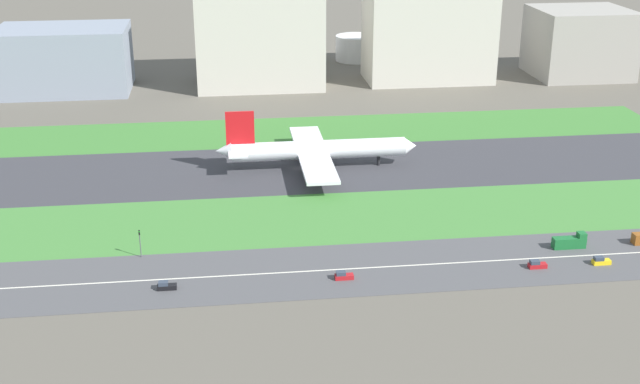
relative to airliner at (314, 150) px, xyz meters
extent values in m
plane|color=#5B564C|center=(-5.31, 0.00, -6.23)|extent=(800.00, 800.00, 0.00)
cube|color=#38383D|center=(-5.31, 0.00, -6.18)|extent=(280.00, 46.00, 0.10)
cube|color=#3D7A33|center=(-5.31, 41.00, -6.18)|extent=(280.00, 36.00, 0.10)
cube|color=#427F38|center=(-5.31, -41.00, -6.18)|extent=(280.00, 36.00, 0.10)
cube|color=#4C4C4F|center=(-5.31, -73.00, -6.18)|extent=(280.00, 28.00, 0.10)
cube|color=silver|center=(-5.31, -73.00, -6.13)|extent=(266.00, 0.50, 0.01)
cylinder|color=white|center=(1.68, 0.00, 0.07)|extent=(56.00, 6.00, 6.00)
cone|color=white|center=(31.68, 0.00, 0.07)|extent=(4.00, 5.70, 5.70)
cone|color=white|center=(-28.82, 0.00, 0.87)|extent=(5.00, 5.40, 5.40)
cube|color=red|center=(-23.32, 0.00, 8.07)|extent=(9.00, 0.80, 11.00)
cube|color=white|center=(-24.32, 0.00, 1.07)|extent=(6.00, 16.00, 0.60)
cube|color=white|center=(-0.32, 15.00, -1.13)|extent=(10.00, 26.00, 1.00)
cylinder|color=gray|center=(0.68, 9.00, -3.33)|extent=(5.00, 3.20, 3.20)
cube|color=white|center=(-0.32, -15.00, -1.13)|extent=(10.00, 26.00, 1.00)
cylinder|color=gray|center=(0.68, -9.00, -3.33)|extent=(5.00, 3.20, 3.20)
cylinder|color=black|center=(21.28, 0.00, -4.53)|extent=(1.00, 1.00, 3.20)
cylinder|color=black|center=(-2.32, 3.50, -4.53)|extent=(1.00, 1.00, 3.20)
cylinder|color=black|center=(-2.32, -3.50, -4.53)|extent=(1.00, 1.00, 3.20)
cube|color=yellow|center=(61.66, -78.00, -5.58)|extent=(4.40, 1.80, 1.10)
cube|color=#333D4C|center=(60.86, -78.00, -4.58)|extent=(2.20, 1.66, 0.90)
cube|color=#B2191E|center=(-1.95, -78.00, -5.58)|extent=(4.40, 1.80, 1.10)
cube|color=#333D4C|center=(-2.75, -78.00, -4.58)|extent=(2.20, 1.66, 0.90)
cube|color=#19662D|center=(57.47, -68.00, -4.73)|extent=(8.40, 2.50, 2.80)
cube|color=#19662D|center=(60.67, -68.00, -2.73)|extent=(2.00, 2.30, 1.20)
cube|color=black|center=(-43.12, -78.00, -5.58)|extent=(4.40, 1.80, 1.10)
cube|color=#333D4C|center=(-43.92, -78.00, -4.58)|extent=(2.20, 1.66, 0.90)
cube|color=#B2191E|center=(45.41, -78.00, -5.58)|extent=(4.40, 1.80, 1.10)
cube|color=#333D4C|center=(44.61, -78.00, -4.58)|extent=(2.20, 1.66, 0.90)
cylinder|color=#4C4C51|center=(-50.34, -60.00, -3.13)|extent=(0.24, 0.24, 6.00)
cube|color=black|center=(-50.34, -60.00, 0.47)|extent=(0.36, 0.36, 1.20)
sphere|color=#19D826|center=(-50.34, -60.20, 0.77)|extent=(0.24, 0.24, 0.24)
cube|color=gray|center=(-95.31, 114.00, 7.51)|extent=(55.17, 37.16, 27.49)
cube|color=beige|center=(-10.96, 114.00, 21.15)|extent=(55.01, 36.87, 54.76)
cube|color=beige|center=(65.65, 114.00, 15.39)|extent=(56.34, 30.46, 43.24)
cube|color=#9E998E|center=(137.76, 114.00, 9.20)|extent=(42.36, 38.09, 30.87)
cylinder|color=silver|center=(-14.34, 159.00, 2.25)|extent=(18.91, 18.91, 16.97)
cylinder|color=silver|center=(12.62, 159.00, 1.25)|extent=(19.93, 19.93, 14.96)
cylinder|color=silver|center=(40.34, 159.00, 0.02)|extent=(20.92, 20.92, 12.51)
camera|label=1|loc=(-28.95, -248.60, 83.42)|focal=46.12mm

